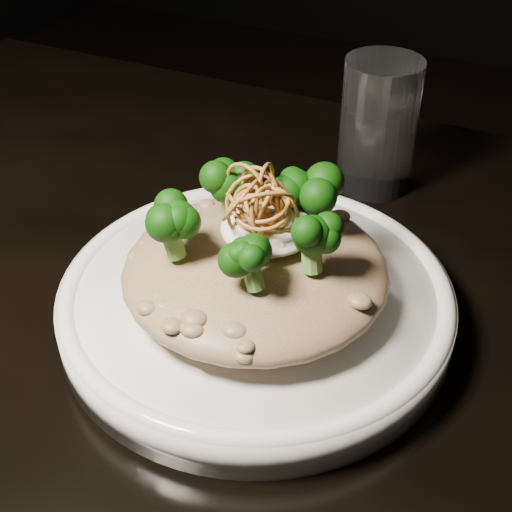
# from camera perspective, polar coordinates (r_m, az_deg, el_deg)

# --- Properties ---
(table) EXTENTS (1.10, 0.80, 0.75)m
(table) POSITION_cam_1_polar(r_m,az_deg,el_deg) (0.53, -0.19, -15.06)
(table) COLOR black
(table) RESTS_ON ground
(plate) EXTENTS (0.27, 0.27, 0.03)m
(plate) POSITION_cam_1_polar(r_m,az_deg,el_deg) (0.50, 0.00, -3.77)
(plate) COLOR white
(plate) RESTS_ON table
(risotto) EXTENTS (0.18, 0.18, 0.04)m
(risotto) POSITION_cam_1_polar(r_m,az_deg,el_deg) (0.47, -0.04, -1.11)
(risotto) COLOR brown
(risotto) RESTS_ON plate
(broccoli) EXTENTS (0.12, 0.12, 0.04)m
(broccoli) POSITION_cam_1_polar(r_m,az_deg,el_deg) (0.45, -0.13, 3.05)
(broccoli) COLOR black
(broccoli) RESTS_ON risotto
(cheese) EXTENTS (0.06, 0.06, 0.02)m
(cheese) POSITION_cam_1_polar(r_m,az_deg,el_deg) (0.46, 0.92, 2.25)
(cheese) COLOR white
(cheese) RESTS_ON risotto
(shallots) EXTENTS (0.05, 0.05, 0.03)m
(shallots) POSITION_cam_1_polar(r_m,az_deg,el_deg) (0.45, 0.19, 4.92)
(shallots) COLOR brown
(shallots) RESTS_ON cheese
(drinking_glass) EXTENTS (0.07, 0.07, 0.12)m
(drinking_glass) POSITION_cam_1_polar(r_m,az_deg,el_deg) (0.63, 9.75, 10.25)
(drinking_glass) COLOR silver
(drinking_glass) RESTS_ON table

